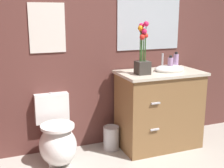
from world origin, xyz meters
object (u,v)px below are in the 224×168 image
at_px(toilet, 57,140).
at_px(vanity_cabinet, 159,108).
at_px(wall_poster, 47,28).
at_px(lotion_bottle, 176,62).
at_px(wall_mirror, 149,19).
at_px(flower_vase, 143,55).
at_px(trash_bin, 111,138).
at_px(soap_bottle, 170,64).

relative_size(toilet, vanity_cabinet, 0.65).
bearing_deg(wall_poster, lotion_bottle, -10.79).
xyz_separation_m(toilet, lotion_bottle, (1.40, 0.00, 0.74)).
distance_m(toilet, wall_poster, 1.16).
distance_m(toilet, wall_mirror, 1.71).
xyz_separation_m(lotion_bottle, wall_poster, (-1.40, 0.27, 0.39)).
distance_m(flower_vase, wall_poster, 1.03).
relative_size(vanity_cabinet, flower_vase, 1.91).
height_order(vanity_cabinet, lotion_bottle, lotion_bottle).
height_order(vanity_cabinet, trash_bin, vanity_cabinet).
bearing_deg(wall_mirror, trash_bin, -160.00).
xyz_separation_m(toilet, vanity_cabinet, (1.18, -0.03, 0.21)).
bearing_deg(flower_vase, soap_bottle, 3.69).
bearing_deg(soap_bottle, lotion_bottle, 28.08).
xyz_separation_m(flower_vase, lotion_bottle, (0.47, 0.08, -0.11)).
distance_m(toilet, trash_bin, 0.64).
distance_m(trash_bin, wall_mirror, 1.44).
height_order(flower_vase, lotion_bottle, flower_vase).
relative_size(lotion_bottle, trash_bin, 0.76).
distance_m(soap_bottle, wall_mirror, 0.59).
bearing_deg(vanity_cabinet, lotion_bottle, 7.28).
relative_size(lotion_bottle, wall_mirror, 0.26).
xyz_separation_m(toilet, wall_mirror, (1.18, 0.27, 1.21)).
bearing_deg(flower_vase, wall_poster, 159.43).
relative_size(toilet, lotion_bottle, 3.32).
relative_size(toilet, trash_bin, 2.54).
bearing_deg(toilet, flower_vase, -4.98).
bearing_deg(trash_bin, wall_poster, 162.33).
bearing_deg(wall_mirror, toilet, -167.22).
xyz_separation_m(lotion_bottle, trash_bin, (-0.77, 0.07, -0.84)).
relative_size(toilet, wall_poster, 1.36).
distance_m(lotion_bottle, wall_poster, 1.48).
height_order(flower_vase, wall_poster, wall_poster).
height_order(toilet, soap_bottle, soap_bottle).
bearing_deg(lotion_bottle, soap_bottle, -151.92).
height_order(flower_vase, wall_mirror, wall_mirror).
xyz_separation_m(trash_bin, wall_poster, (-0.63, 0.20, 1.23)).
bearing_deg(lotion_bottle, vanity_cabinet, -172.72).
distance_m(soap_bottle, lotion_bottle, 0.13).
height_order(toilet, vanity_cabinet, vanity_cabinet).
bearing_deg(vanity_cabinet, wall_mirror, 90.52).
height_order(trash_bin, wall_mirror, wall_mirror).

